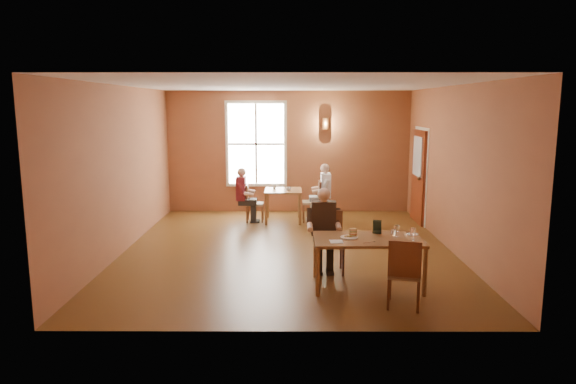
{
  "coord_description": "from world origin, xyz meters",
  "views": [
    {
      "loc": [
        0.04,
        -9.22,
        2.65
      ],
      "look_at": [
        0.0,
        0.2,
        1.05
      ],
      "focal_mm": 32.0,
      "sensor_mm": 36.0,
      "label": 1
    }
  ],
  "objects_px": {
    "chair_diner_white": "(312,201)",
    "diner_main": "(330,234)",
    "chair_diner_maroon": "(255,203)",
    "diner_white": "(313,194)",
    "chair_empty": "(404,272)",
    "chair_diner_main": "(330,243)",
    "main_table": "(367,262)",
    "diner_maroon": "(254,196)",
    "second_table": "(283,206)"
  },
  "relations": [
    {
      "from": "chair_diner_white",
      "to": "chair_diner_maroon",
      "type": "bearing_deg",
      "value": 90.0
    },
    {
      "from": "main_table",
      "to": "chair_empty",
      "type": "distance_m",
      "value": 0.85
    },
    {
      "from": "main_table",
      "to": "diner_maroon",
      "type": "relative_size",
      "value": 1.3
    },
    {
      "from": "diner_white",
      "to": "chair_diner_maroon",
      "type": "relative_size",
      "value": 1.49
    },
    {
      "from": "diner_maroon",
      "to": "chair_diner_white",
      "type": "bearing_deg",
      "value": 90.0
    },
    {
      "from": "chair_diner_main",
      "to": "main_table",
      "type": "bearing_deg",
      "value": 127.57
    },
    {
      "from": "diner_white",
      "to": "diner_maroon",
      "type": "bearing_deg",
      "value": 90.0
    },
    {
      "from": "chair_diner_maroon",
      "to": "diner_maroon",
      "type": "relative_size",
      "value": 0.71
    },
    {
      "from": "diner_main",
      "to": "chair_empty",
      "type": "relative_size",
      "value": 1.37
    },
    {
      "from": "chair_diner_maroon",
      "to": "diner_white",
      "type": "bearing_deg",
      "value": 90.0
    },
    {
      "from": "chair_empty",
      "to": "chair_diner_white",
      "type": "bearing_deg",
      "value": 115.31
    },
    {
      "from": "main_table",
      "to": "chair_diner_white",
      "type": "distance_m",
      "value": 4.35
    },
    {
      "from": "diner_white",
      "to": "diner_maroon",
      "type": "relative_size",
      "value": 1.06
    },
    {
      "from": "diner_main",
      "to": "diner_white",
      "type": "bearing_deg",
      "value": -88.28
    },
    {
      "from": "main_table",
      "to": "chair_empty",
      "type": "relative_size",
      "value": 1.66
    },
    {
      "from": "chair_diner_white",
      "to": "diner_white",
      "type": "bearing_deg",
      "value": -90.0
    },
    {
      "from": "diner_white",
      "to": "chair_diner_maroon",
      "type": "distance_m",
      "value": 1.35
    },
    {
      "from": "main_table",
      "to": "diner_white",
      "type": "bearing_deg",
      "value": 98.07
    },
    {
      "from": "chair_diner_maroon",
      "to": "chair_diner_white",
      "type": "bearing_deg",
      "value": 90.0
    },
    {
      "from": "diner_maroon",
      "to": "second_table",
      "type": "bearing_deg",
      "value": 90.0
    },
    {
      "from": "diner_main",
      "to": "chair_diner_maroon",
      "type": "height_order",
      "value": "diner_main"
    },
    {
      "from": "main_table",
      "to": "chair_diner_maroon",
      "type": "bearing_deg",
      "value": 114.27
    },
    {
      "from": "chair_diner_main",
      "to": "diner_maroon",
      "type": "relative_size",
      "value": 0.81
    },
    {
      "from": "chair_diner_white",
      "to": "diner_main",
      "type": "bearing_deg",
      "value": -177.82
    },
    {
      "from": "main_table",
      "to": "diner_maroon",
      "type": "height_order",
      "value": "diner_maroon"
    },
    {
      "from": "diner_white",
      "to": "chair_diner_white",
      "type": "bearing_deg",
      "value": 90.0
    },
    {
      "from": "main_table",
      "to": "chair_diner_main",
      "type": "relative_size",
      "value": 1.61
    },
    {
      "from": "diner_white",
      "to": "main_table",
      "type": "bearing_deg",
      "value": -171.93
    },
    {
      "from": "main_table",
      "to": "diner_maroon",
      "type": "bearing_deg",
      "value": 114.6
    },
    {
      "from": "chair_empty",
      "to": "chair_diner_white",
      "type": "relative_size",
      "value": 1.01
    },
    {
      "from": "second_table",
      "to": "chair_empty",
      "type": "bearing_deg",
      "value": -71.78
    },
    {
      "from": "diner_main",
      "to": "second_table",
      "type": "bearing_deg",
      "value": -77.89
    },
    {
      "from": "chair_diner_main",
      "to": "chair_diner_white",
      "type": "bearing_deg",
      "value": -87.8
    },
    {
      "from": "second_table",
      "to": "chair_diner_maroon",
      "type": "height_order",
      "value": "chair_diner_maroon"
    },
    {
      "from": "chair_diner_main",
      "to": "diner_white",
      "type": "height_order",
      "value": "diner_white"
    },
    {
      "from": "chair_diner_maroon",
      "to": "diner_maroon",
      "type": "xyz_separation_m",
      "value": [
        -0.03,
        0.0,
        0.17
      ]
    },
    {
      "from": "chair_diner_main",
      "to": "diner_main",
      "type": "relative_size",
      "value": 0.76
    },
    {
      "from": "diner_main",
      "to": "chair_diner_white",
      "type": "xyz_separation_m",
      "value": [
        -0.14,
        3.68,
        -0.18
      ]
    },
    {
      "from": "chair_empty",
      "to": "diner_maroon",
      "type": "relative_size",
      "value": 0.78
    },
    {
      "from": "chair_diner_main",
      "to": "diner_white",
      "type": "xyz_separation_m",
      "value": [
        -0.11,
        3.65,
        0.15
      ]
    },
    {
      "from": "second_table",
      "to": "diner_maroon",
      "type": "bearing_deg",
      "value": 180.0
    },
    {
      "from": "chair_empty",
      "to": "second_table",
      "type": "distance_m",
      "value": 5.33
    },
    {
      "from": "main_table",
      "to": "chair_empty",
      "type": "height_order",
      "value": "chair_empty"
    },
    {
      "from": "diner_white",
      "to": "second_table",
      "type": "bearing_deg",
      "value": 90.0
    },
    {
      "from": "chair_diner_white",
      "to": "chair_diner_maroon",
      "type": "distance_m",
      "value": 1.3
    },
    {
      "from": "chair_diner_maroon",
      "to": "second_table",
      "type": "bearing_deg",
      "value": 90.0
    },
    {
      "from": "chair_diner_main",
      "to": "diner_main",
      "type": "distance_m",
      "value": 0.16
    },
    {
      "from": "chair_diner_main",
      "to": "chair_diner_maroon",
      "type": "xyz_separation_m",
      "value": [
        -1.44,
        3.65,
        -0.06
      ]
    },
    {
      "from": "second_table",
      "to": "diner_maroon",
      "type": "distance_m",
      "value": 0.72
    },
    {
      "from": "chair_diner_maroon",
      "to": "diner_maroon",
      "type": "distance_m",
      "value": 0.18
    }
  ]
}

